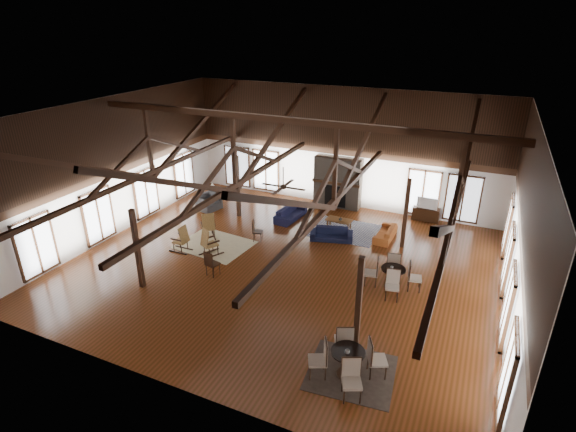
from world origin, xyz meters
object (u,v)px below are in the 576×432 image
at_px(sofa_navy_front, 332,234).
at_px(cafe_table_far, 393,274).
at_px(armchair, 208,202).
at_px(coffee_table, 339,221).
at_px(sofa_navy_left, 291,213).
at_px(cafe_table_near, 348,359).
at_px(tv_console, 426,214).
at_px(sofa_orange, 385,233).

distance_m(sofa_navy_front, cafe_table_far, 4.23).
height_order(armchair, cafe_table_far, cafe_table_far).
xyz_separation_m(coffee_table, cafe_table_far, (3.32, -3.94, 0.14)).
xyz_separation_m(sofa_navy_left, cafe_table_near, (5.62, -8.90, 0.27)).
relative_size(cafe_table_far, tv_console, 1.67).
relative_size(sofa_navy_front, sofa_navy_left, 0.93).
distance_m(sofa_navy_front, sofa_orange, 2.40).
distance_m(cafe_table_near, cafe_table_far, 4.90).
height_order(sofa_navy_front, coffee_table, sofa_navy_front).
relative_size(sofa_orange, cafe_table_near, 0.83).
bearing_deg(armchair, sofa_navy_front, -82.26).
height_order(sofa_navy_front, sofa_navy_left, sofa_navy_left).
bearing_deg(sofa_orange, cafe_table_near, 7.81).
relative_size(sofa_navy_left, tv_console, 1.59).
relative_size(sofa_navy_front, coffee_table, 1.52).
bearing_deg(coffee_table, sofa_orange, 0.20).
bearing_deg(armchair, sofa_orange, -73.70).
bearing_deg(cafe_table_near, coffee_table, 109.59).
height_order(coffee_table, cafe_table_near, cafe_table_near).
height_order(sofa_navy_front, armchair, armchair).
bearing_deg(sofa_navy_front, sofa_navy_left, 137.02).
distance_m(coffee_table, tv_console, 4.39).
height_order(sofa_navy_left, cafe_table_far, cafe_table_far).
xyz_separation_m(sofa_navy_front, cafe_table_near, (3.07, -7.59, 0.29)).
xyz_separation_m(sofa_navy_left, armchair, (-4.33, -0.58, 0.08)).
xyz_separation_m(sofa_navy_front, cafe_table_far, (3.25, -2.69, 0.26)).
bearing_deg(coffee_table, sofa_navy_left, -178.11).
bearing_deg(sofa_orange, coffee_table, -91.60).
relative_size(cafe_table_near, tv_console, 1.73).
bearing_deg(cafe_table_far, sofa_navy_left, 145.38).
relative_size(sofa_navy_front, sofa_orange, 1.03).
relative_size(sofa_orange, coffee_table, 1.47).
bearing_deg(sofa_navy_left, sofa_navy_front, -110.52).
distance_m(sofa_orange, coffee_table, 2.20).
bearing_deg(cafe_table_near, sofa_navy_left, 122.30).
xyz_separation_m(armchair, tv_console, (10.33, 3.14, -0.06)).
height_order(coffee_table, cafe_table_far, cafe_table_far).
height_order(sofa_orange, coffee_table, sofa_orange).
distance_m(sofa_navy_front, cafe_table_near, 8.19).
bearing_deg(coffee_table, sofa_navy_front, -83.49).
bearing_deg(sofa_navy_left, armchair, 104.27).
bearing_deg(sofa_orange, sofa_navy_left, -90.70).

